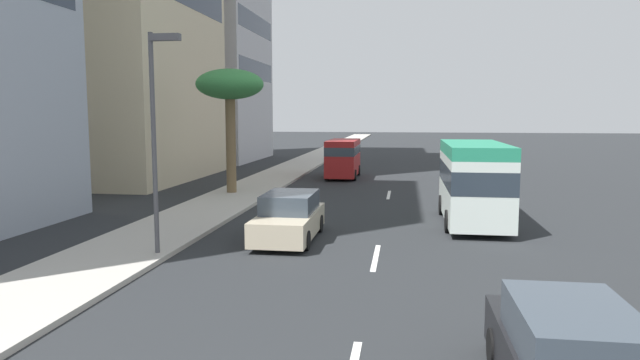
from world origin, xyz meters
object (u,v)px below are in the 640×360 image
(palm_tree, at_px, (230,88))
(street_lamp, at_px, (157,118))
(car_second, at_px, (289,218))
(van_lead, at_px, (343,156))
(minibus_third, at_px, (474,180))

(palm_tree, distance_m, street_lamp, 13.44)
(car_second, height_order, street_lamp, street_lamp)
(street_lamp, bearing_deg, van_lead, -7.93)
(car_second, relative_size, minibus_third, 0.70)
(minibus_third, bearing_deg, van_lead, 23.85)
(palm_tree, bearing_deg, van_lead, -28.68)
(car_second, bearing_deg, minibus_third, 120.57)
(car_second, xyz_separation_m, palm_tree, (10.20, 5.23, 4.90))
(minibus_third, relative_size, palm_tree, 1.01)
(van_lead, relative_size, palm_tree, 0.81)
(car_second, bearing_deg, palm_tree, -152.84)
(palm_tree, height_order, street_lamp, street_lamp)
(van_lead, relative_size, minibus_third, 0.80)
(car_second, relative_size, palm_tree, 0.71)
(van_lead, distance_m, minibus_third, 16.90)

